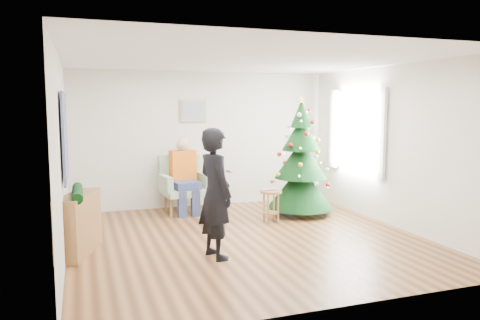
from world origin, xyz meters
name	(u,v)px	position (x,y,z in m)	size (l,w,h in m)	color
floor	(247,239)	(0.00, 0.00, 0.00)	(5.00, 5.00, 0.00)	brown
ceiling	(247,59)	(0.00, 0.00, 2.60)	(5.00, 5.00, 0.00)	white
wall_back	(203,139)	(0.00, 2.50, 1.30)	(5.00, 5.00, 0.00)	silver
wall_front	(337,176)	(0.00, -2.50, 1.30)	(5.00, 5.00, 0.00)	silver
wall_left	(62,157)	(-2.50, 0.00, 1.30)	(5.00, 5.00, 0.00)	silver
wall_right	(393,146)	(2.50, 0.00, 1.30)	(5.00, 5.00, 0.00)	silver
window_panel	(357,131)	(2.47, 1.00, 1.50)	(0.04, 1.30, 1.40)	white
curtains	(355,131)	(2.44, 1.00, 1.50)	(0.05, 1.75, 1.50)	white
christmas_tree	(301,161)	(1.46, 1.20, 0.96)	(1.18, 1.18, 2.13)	#3F2816
stool	(271,206)	(0.71, 0.79, 0.28)	(0.36, 0.36, 0.54)	brown
laptop	(271,190)	(0.71, 0.79, 0.56)	(0.30, 0.19, 0.02)	silver
armchair	(184,191)	(-0.50, 2.02, 0.39)	(0.90, 0.83, 1.04)	#8FA786
seated_person	(185,175)	(-0.50, 1.96, 0.71)	(0.49, 0.69, 1.36)	navy
standing_man	(215,193)	(-0.66, -0.65, 0.84)	(0.61, 0.40, 1.68)	black
game_controller	(229,171)	(-0.49, -0.68, 1.12)	(0.04, 0.13, 0.04)	white
console	(79,224)	(-2.33, 0.07, 0.40)	(0.30, 1.00, 0.80)	brown
garland	(77,193)	(-2.33, 0.07, 0.82)	(0.14, 0.14, 0.90)	black
tapestry	(65,136)	(-2.46, 0.30, 1.55)	(0.03, 1.50, 1.15)	black
framed_picture	(193,111)	(-0.20, 2.46, 1.85)	(0.52, 0.05, 0.42)	tan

